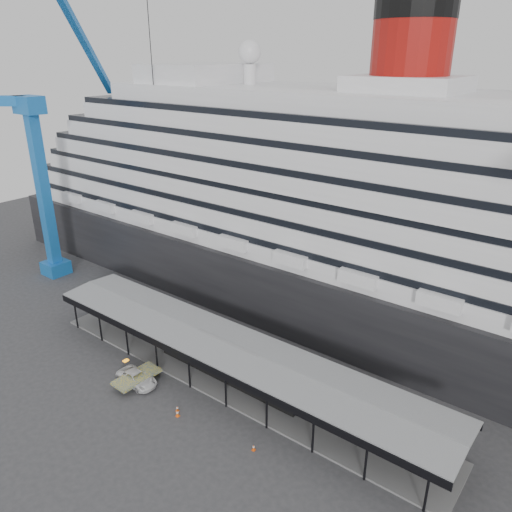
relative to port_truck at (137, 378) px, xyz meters
The scene contains 9 objects.
ground 8.92m from the port_truck, 16.51° to the left, with size 200.00×200.00×0.00m, color #343437.
cruise_ship 39.67m from the port_truck, 76.06° to the left, with size 130.00×30.00×43.90m.
platform_canopy 11.48m from the port_truck, 41.45° to the left, with size 56.00×9.18×5.30m.
crane_blue 43.35m from the port_truck, 160.24° to the left, with size 22.63×19.19×47.60m.
port_truck is the anchor object (origin of this frame).
pullman_carriage 11.34m from the port_truck, 42.27° to the left, with size 21.95×3.08×21.54m.
traffic_cone_left 7.62m from the port_truck, ahead, with size 0.40×0.40×0.71m.
traffic_cone_mid 8.30m from the port_truck, ahead, with size 0.46×0.46×0.82m.
traffic_cone_right 18.10m from the port_truck, ahead, with size 0.40×0.40×0.72m.
Camera 1 is at (33.95, -33.73, 37.72)m, focal length 35.00 mm.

